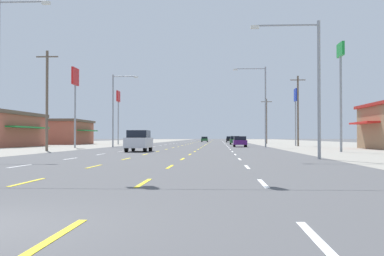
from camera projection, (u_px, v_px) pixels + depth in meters
The scene contains 22 objects.
ground_plane at pixel (193, 146), 72.81m from camera, with size 572.00×572.00×0.00m, color #4C4C4F.
lot_apron_left at pixel (37, 146), 74.20m from camera, with size 28.00×440.00×0.01m, color gray.
lot_apron_right at pixel (355, 146), 71.41m from camera, with size 28.00×440.00×0.01m, color gray.
lane_markings at pixel (202, 143), 111.24m from camera, with size 10.64×227.60×0.01m.
signal_span_wire at pixel (120, 25), 17.93m from camera, with size 25.03×0.53×9.64m.
suv_inner_left_nearest at pixel (139, 141), 43.61m from camera, with size 1.98×4.90×1.98m.
sedan_far_right_near at pixel (240, 141), 64.50m from camera, with size 1.80×4.50×1.46m.
hatchback_far_right_mid at pixel (235, 140), 84.39m from camera, with size 1.72×3.90×1.54m.
hatchback_far_right_midfar at pixel (230, 139), 121.08m from camera, with size 1.72×3.90×1.54m.
sedan_center_turn_far at pixel (205, 139), 128.81m from camera, with size 1.80×4.50×1.46m.
storefront_left_row_2 at pixel (63, 132), 88.74m from camera, with size 9.75×14.01×4.60m.
pole_sign_left_row_1 at pixel (75, 86), 59.25m from camera, with size 0.24×2.50×10.12m.
pole_sign_left_row_2 at pixel (118, 103), 86.14m from camera, with size 0.24×2.40×9.83m.
pole_sign_right_row_1 at pixel (341, 72), 42.88m from camera, with size 0.24×1.99×9.99m.
pole_sign_right_row_2 at pixel (296, 103), 72.27m from camera, with size 0.24×1.94×8.82m.
streetlight_left_row_0 at pixel (3, 67), 30.02m from camera, with size 3.47×0.26×10.29m.
streetlight_right_row_0 at pixel (311, 77), 28.91m from camera, with size 4.29×0.26×8.55m.
streetlight_left_row_1 at pixel (115, 106), 62.71m from camera, with size 3.45×0.26×9.73m.
streetlight_right_row_1 at pixel (262, 101), 61.62m from camera, with size 4.30×0.26×10.63m.
utility_pole_left_row_0 at pixel (47, 99), 46.22m from camera, with size 2.20×0.26×9.90m.
utility_pole_right_row_1 at pixel (298, 110), 68.77m from camera, with size 2.20×0.26×10.35m.
utility_pole_right_row_2 at pixel (267, 120), 94.31m from camera, with size 2.20×0.26×9.07m.
Camera 1 is at (3.95, -6.74, 1.36)m, focal length 43.88 mm.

